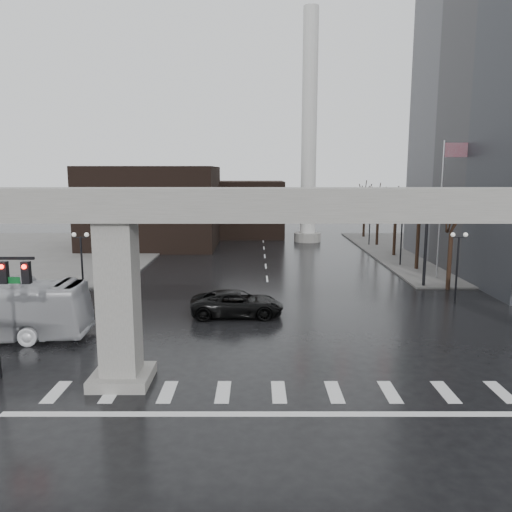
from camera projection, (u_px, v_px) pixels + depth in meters
name	position (u px, v px, depth m)	size (l,w,h in m)	color
ground	(278.00, 382.00, 22.48)	(160.00, 160.00, 0.00)	black
sidewalk_ne	(488.00, 253.00, 57.96)	(28.00, 36.00, 0.15)	#63615F
sidewalk_nw	(41.00, 253.00, 57.96)	(28.00, 36.00, 0.15)	#63615F
elevated_guideway	(308.00, 231.00, 21.33)	(48.00, 2.60, 8.70)	gray
building_far_left	(153.00, 207.00, 63.06)	(16.00, 14.00, 10.00)	black
building_far_mid	(249.00, 209.00, 73.08)	(10.00, 10.00, 8.00)	black
smokestack	(309.00, 141.00, 65.60)	(3.60, 3.60, 30.00)	silver
signal_mast_arm	(380.00, 216.00, 40.04)	(12.12, 0.43, 8.00)	black
signal_left_pole	(4.00, 292.00, 22.30)	(2.30, 0.30, 6.00)	black
flagpole_assembly	(445.00, 193.00, 42.91)	(2.06, 0.12, 12.00)	silver
lamp_right_0	(458.00, 255.00, 35.70)	(1.22, 0.32, 5.11)	black
lamp_right_1	(402.00, 232.00, 49.51)	(1.22, 0.32, 5.11)	black
lamp_right_2	(370.00, 219.00, 63.31)	(1.22, 0.32, 5.11)	black
lamp_left_0	(81.00, 255.00, 35.71)	(1.22, 0.32, 5.11)	black
lamp_left_1	(130.00, 232.00, 49.51)	(1.22, 0.32, 5.11)	black
lamp_left_2	(158.00, 219.00, 63.31)	(1.22, 0.32, 5.11)	black
tree_right_0	(450.00, 255.00, 39.78)	(1.09, 1.58, 7.50)	black
tree_right_1	(418.00, 241.00, 47.65)	(1.09, 1.61, 7.67)	black
tree_right_2	(395.00, 230.00, 55.53)	(1.10, 1.63, 7.85)	black
tree_right_3	(378.00, 223.00, 63.41)	(1.11, 1.66, 8.02)	black
tree_right_4	(364.00, 216.00, 71.28)	(1.12, 1.69, 8.19)	black
pickup_truck	(237.00, 303.00, 32.69)	(2.80, 6.07, 1.69)	black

